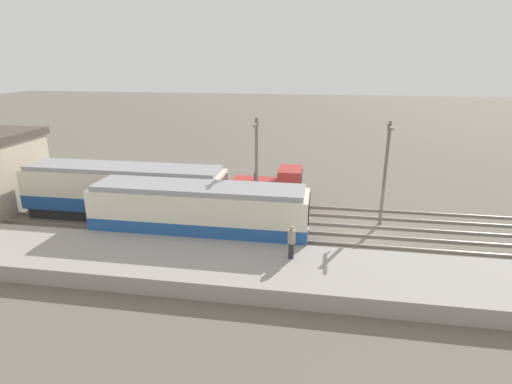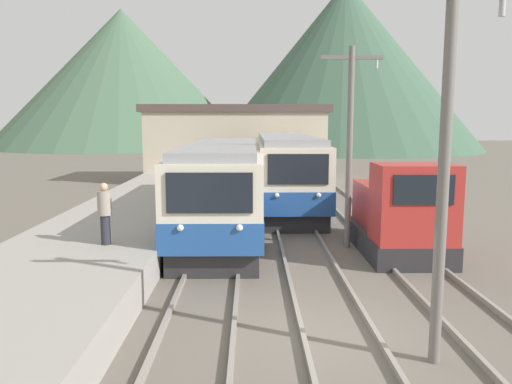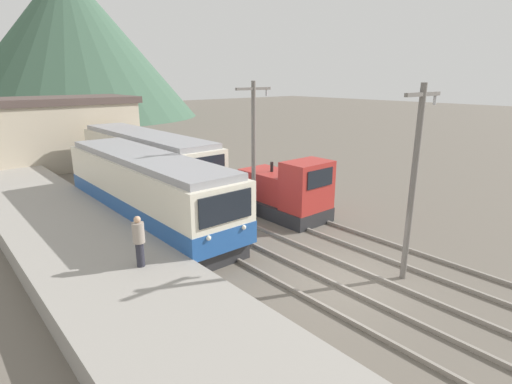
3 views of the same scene
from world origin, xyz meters
name	(u,v)px [view 2 (image 2 of 3)]	position (x,y,z in m)	size (l,w,h in m)	color
ground_plane	(328,335)	(0.00, 0.00, 0.00)	(200.00, 200.00, 0.00)	#665E54
platform_left	(11,316)	(-6.25, 0.00, 0.43)	(4.50, 54.00, 0.85)	gray
track_left	(197,332)	(-2.60, 0.00, 0.07)	(1.54, 60.00, 0.14)	gray
track_center	(338,332)	(0.20, 0.00, 0.07)	(1.54, 60.00, 0.14)	gray
track_right	(488,331)	(3.20, 0.00, 0.07)	(1.54, 60.00, 0.14)	gray
commuter_train_left	(223,191)	(-2.60, 9.49, 1.59)	(2.84, 12.44, 3.39)	#28282B
commuter_train_center	(285,173)	(0.20, 15.39, 1.64)	(2.84, 13.38, 3.52)	#28282B
shunting_locomotive	(399,216)	(3.20, 6.20, 1.21)	(2.40, 4.88, 3.00)	#28282B
catenary_mast_near	(445,158)	(1.71, -1.12, 3.61)	(2.00, 0.20, 6.59)	slate
catenary_mast_mid	(350,140)	(1.71, 6.92, 3.61)	(2.00, 0.20, 6.59)	slate
person_on_platform	(105,211)	(-5.53, 4.04, 1.79)	(0.38, 0.38, 1.71)	#282833
station_building	(237,143)	(-2.54, 26.00, 2.67)	(12.60, 6.30, 5.29)	beige
mountain_backdrop	(223,73)	(-5.87, 71.64, 11.74)	(77.02, 51.42, 24.42)	#47664C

